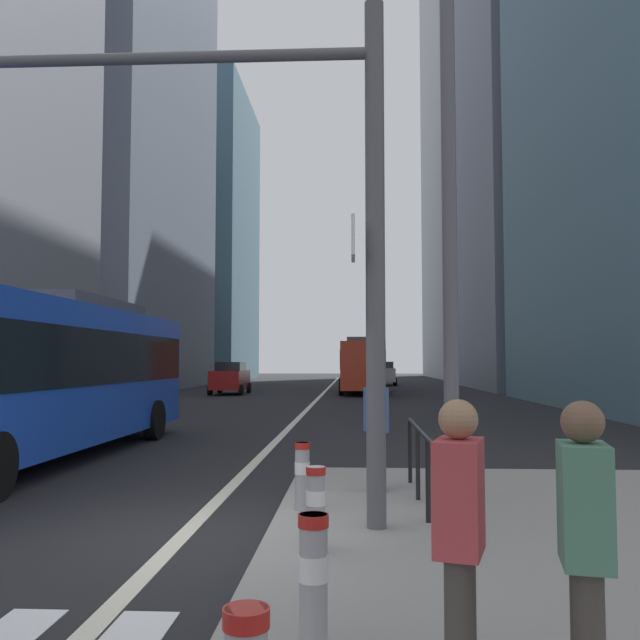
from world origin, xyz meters
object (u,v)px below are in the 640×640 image
street_lamp_post (448,118)px  bollard_left (313,577)px  city_bus_blue_oncoming (39,369)px  car_receding_near (384,373)px  bollard_right (316,503)px  bollard_back (302,472)px  car_oncoming_mid (230,378)px  pedestrian_far (585,545)px  pedestrian_walking (460,534)px  city_bus_red_receding (361,364)px  traffic_signal_gantry (164,174)px  pedestrian_waiting (376,424)px

street_lamp_post → bollard_left: (-1.54, -4.71, -4.64)m
city_bus_blue_oncoming → car_receding_near: city_bus_blue_oncoming is taller
city_bus_blue_oncoming → bollard_right: 8.86m
car_receding_near → bollard_back: car_receding_near is taller
car_oncoming_mid → pedestrian_far: (8.68, -36.80, 0.07)m
car_receding_near → car_oncoming_mid: bearing=-122.6°
bollard_left → car_receding_near: bearing=87.1°
pedestrian_walking → bollard_left: bearing=146.5°
city_bus_red_receding → city_bus_blue_oncoming: bearing=-102.7°
bollard_back → car_receding_near: bearing=86.3°
city_bus_blue_oncoming → bollard_back: size_ratio=14.25×
car_oncoming_mid → bollard_left: (7.24, -36.07, -0.35)m
traffic_signal_gantry → pedestrian_waiting: (2.51, 2.17, -3.07)m
car_oncoming_mid → car_receding_near: same height
street_lamp_post → car_oncoming_mid: bearing=105.6°
city_bus_red_receding → pedestrian_far: 39.20m
car_oncoming_mid → street_lamp_post: 32.84m
car_oncoming_mid → bollard_back: 32.68m
car_oncoming_mid → pedestrian_far: car_oncoming_mid is taller
bollard_back → pedestrian_far: pedestrian_far is taller
pedestrian_waiting → street_lamp_post: bearing=-36.8°
car_oncoming_mid → street_lamp_post: size_ratio=0.54×
car_receding_near → bollard_left: car_receding_near is taller
pedestrian_waiting → pedestrian_walking: bearing=-87.5°
city_bus_red_receding → traffic_signal_gantry: (-2.58, -35.17, 2.33)m
street_lamp_post → pedestrian_waiting: street_lamp_post is taller
city_bus_red_receding → bollard_right: bearing=-91.2°
street_lamp_post → pedestrian_walking: (-0.71, -5.26, -4.23)m
car_receding_near → bollard_left: bearing=-92.9°
bollard_right → pedestrian_walking: size_ratio=0.49×
city_bus_blue_oncoming → pedestrian_waiting: 7.49m
city_bus_red_receding → car_receding_near: (2.01, 13.06, -0.85)m
bollard_left → traffic_signal_gantry: bearing=120.7°
bollard_left → pedestrian_walking: bearing=-33.5°
car_receding_near → pedestrian_waiting: size_ratio=2.72×
pedestrian_walking → traffic_signal_gantry: bearing=126.0°
car_receding_near → bollard_right: (-2.77, -49.10, -0.39)m
city_bus_blue_oncoming → pedestrian_far: size_ratio=7.24×
pedestrian_far → bollard_right: bearing=116.5°
bollard_right → pedestrian_far: pedestrian_far is taller
car_receding_near → traffic_signal_gantry: (-4.59, -48.23, 3.17)m
traffic_signal_gantry → city_bus_blue_oncoming: bearing=126.2°
bollard_left → bollard_right: size_ratio=1.10×
bollard_left → pedestrian_walking: pedestrian_walking is taller
traffic_signal_gantry → pedestrian_walking: (2.78, -3.83, -3.11)m
city_bus_blue_oncoming → bollard_back: bearing=-40.1°
traffic_signal_gantry → bollard_back: (1.56, 0.84, -3.55)m
car_receding_near → pedestrian_walking: (-1.82, -52.06, 0.06)m
bollard_left → pedestrian_far: (1.44, -0.74, 0.42)m
bollard_back → pedestrian_waiting: bearing=54.1°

